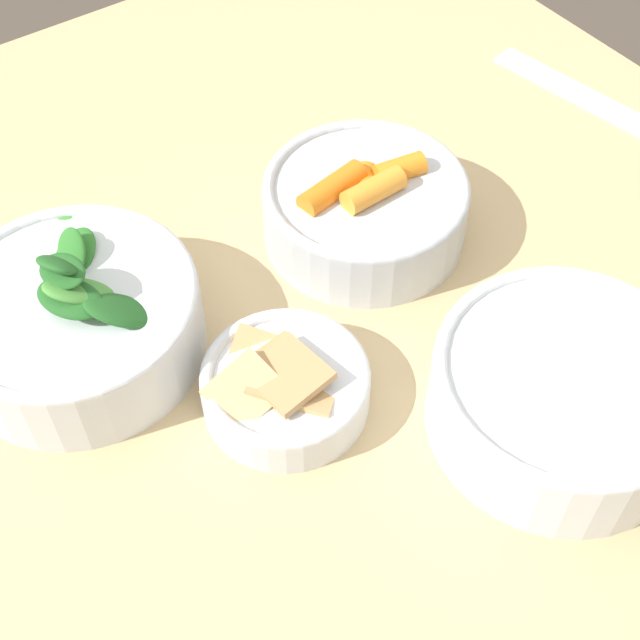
% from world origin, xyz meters
% --- Properties ---
extents(dining_table, '(0.98, 0.91, 0.72)m').
position_xyz_m(dining_table, '(0.00, 0.00, 0.60)').
color(dining_table, tan).
rests_on(dining_table, ground_plane).
extents(bowl_carrots, '(0.17, 0.17, 0.07)m').
position_xyz_m(bowl_carrots, '(-0.06, 0.09, 0.75)').
color(bowl_carrots, silver).
rests_on(bowl_carrots, dining_table).
extents(bowl_greens, '(0.18, 0.18, 0.11)m').
position_xyz_m(bowl_greens, '(-0.09, -0.15, 0.76)').
color(bowl_greens, silver).
rests_on(bowl_greens, dining_table).
extents(bowl_beans_hotdog, '(0.18, 0.18, 0.06)m').
position_xyz_m(bowl_beans_hotdog, '(0.16, 0.09, 0.75)').
color(bowl_beans_hotdog, silver).
rests_on(bowl_beans_hotdog, dining_table).
extents(bowl_cookies, '(0.12, 0.12, 0.05)m').
position_xyz_m(bowl_cookies, '(0.04, -0.06, 0.74)').
color(bowl_cookies, silver).
rests_on(bowl_cookies, dining_table).
extents(ruler, '(0.26, 0.07, 0.00)m').
position_xyz_m(ruler, '(-0.05, 0.38, 0.72)').
color(ruler, '#EFB7C6').
rests_on(ruler, dining_table).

